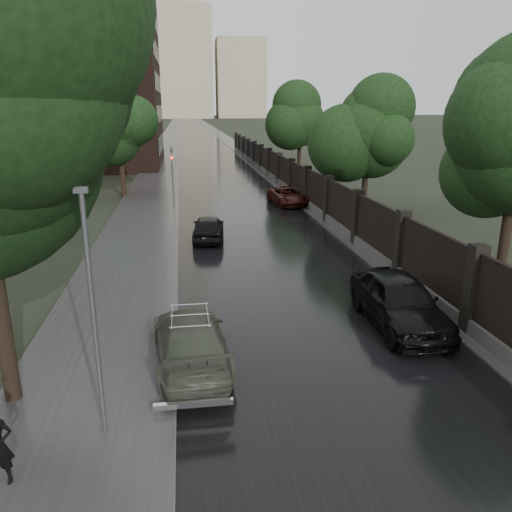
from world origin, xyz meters
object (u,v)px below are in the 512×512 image
object	(u,v)px
hatchback_left	(208,228)
car_right_far	(288,196)
car_right_near	(399,301)
volga_sedan	(191,340)
tree_left_far	(119,124)
traffic_light	(172,173)
tree_right_c	(300,123)
tree_right_b	(368,133)
lamp_post	(93,315)

from	to	relation	value
hatchback_left	car_right_far	distance (m)	10.50
car_right_near	car_right_far	size ratio (longest dim) A/B	1.10
volga_sedan	car_right_near	xyz separation A→B (m)	(6.30, 1.46, 0.15)
tree_left_far	traffic_light	distance (m)	6.84
volga_sedan	hatchback_left	distance (m)	12.57
tree_right_c	volga_sedan	world-z (taller)	tree_right_c
tree_right_b	volga_sedan	xyz separation A→B (m)	(-11.10, -17.69, -4.29)
tree_right_b	tree_right_c	bearing A→B (deg)	90.00
volga_sedan	car_right_far	xyz separation A→B (m)	(7.00, 21.21, -0.06)
tree_right_c	hatchback_left	xyz separation A→B (m)	(-9.97, -23.17, -4.31)
lamp_post	tree_left_far	bearing A→B (deg)	95.21
car_right_near	car_right_far	distance (m)	19.76
volga_sedan	hatchback_left	bearing A→B (deg)	-99.14
volga_sedan	car_right_near	distance (m)	6.47
tree_left_far	hatchback_left	xyz separation A→B (m)	(5.53, -13.17, -4.60)
volga_sedan	hatchback_left	world-z (taller)	volga_sedan
tree_right_b	hatchback_left	bearing A→B (deg)	-152.59
tree_left_far	tree_right_b	size ratio (longest dim) A/B	1.05
tree_right_c	traffic_light	size ratio (longest dim) A/B	1.75
tree_left_far	car_right_far	size ratio (longest dim) A/B	1.73
traffic_light	volga_sedan	distance (m)	20.77
tree_right_c	car_right_far	distance (m)	15.66
volga_sedan	tree_right_b	bearing A→B (deg)	-126.11
tree_right_b	tree_left_far	bearing A→B (deg)	152.70
tree_right_c	volga_sedan	distance (m)	37.62
tree_right_b	car_right_far	world-z (taller)	tree_right_b
volga_sedan	car_right_far	bearing A→B (deg)	-112.26
lamp_post	car_right_near	distance (m)	9.35
tree_right_c	traffic_light	distance (m)	19.26
tree_left_far	tree_right_c	distance (m)	18.45
car_right_near	tree_right_b	bearing A→B (deg)	73.49
tree_right_b	car_right_far	distance (m)	6.94
lamp_post	volga_sedan	distance (m)	3.90
traffic_light	car_right_near	distance (m)	20.52
tree_right_c	hatchback_left	bearing A→B (deg)	-113.29
lamp_post	hatchback_left	distance (m)	15.74
tree_right_b	lamp_post	xyz separation A→B (m)	(-12.90, -20.50, -2.28)
car_right_near	car_right_far	xyz separation A→B (m)	(0.70, 19.75, -0.21)
tree_left_far	traffic_light	size ratio (longest dim) A/B	1.85
traffic_light	volga_sedan	world-z (taller)	traffic_light
car_right_near	tree_left_far	bearing A→B (deg)	113.80
volga_sedan	car_right_near	size ratio (longest dim) A/B	0.96
tree_right_b	car_right_far	xyz separation A→B (m)	(-4.10, 3.53, -4.36)
lamp_post	hatchback_left	xyz separation A→B (m)	(2.93, 15.33, -2.03)
tree_right_b	lamp_post	distance (m)	24.33
tree_right_b	car_right_near	world-z (taller)	tree_right_b
hatchback_left	volga_sedan	bearing A→B (deg)	89.69
tree_right_c	lamp_post	xyz separation A→B (m)	(-12.90, -38.50, -2.28)
tree_left_far	car_right_far	world-z (taller)	tree_left_far
lamp_post	tree_right_c	bearing A→B (deg)	71.48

